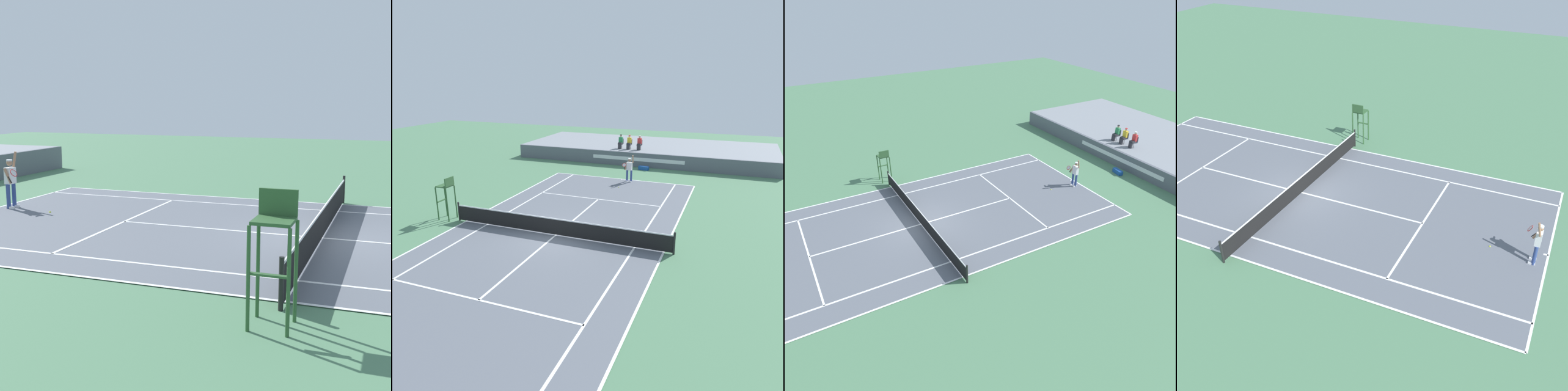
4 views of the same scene
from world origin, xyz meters
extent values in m
plane|color=#4C7A56|center=(0.00, 0.00, 0.00)|extent=(80.00, 80.00, 0.00)
cube|color=slate|center=(0.00, 0.00, 0.01)|extent=(10.98, 23.78, 0.02)
cube|color=white|center=(0.00, 11.89, 0.02)|extent=(10.98, 0.10, 0.01)
cube|color=white|center=(-5.49, 0.00, 0.02)|extent=(0.10, 23.78, 0.01)
cube|color=white|center=(5.49, 0.00, 0.02)|extent=(0.10, 23.78, 0.01)
cube|color=white|center=(-4.11, 0.00, 0.02)|extent=(0.10, 23.78, 0.01)
cube|color=white|center=(4.11, 0.00, 0.02)|extent=(0.10, 23.78, 0.01)
cube|color=white|center=(0.00, 6.40, 0.02)|extent=(8.22, 0.10, 0.01)
cube|color=white|center=(0.00, -6.40, 0.02)|extent=(8.22, 0.10, 0.01)
cube|color=white|center=(0.00, 0.00, 0.02)|extent=(0.10, 12.80, 0.01)
cube|color=white|center=(0.00, 11.79, 0.02)|extent=(0.10, 0.20, 0.01)
cylinder|color=black|center=(-5.94, 0.00, 0.54)|extent=(0.10, 0.10, 1.07)
cylinder|color=black|center=(5.94, 0.00, 0.54)|extent=(0.10, 0.10, 1.07)
cube|color=black|center=(0.00, 0.00, 0.48)|extent=(11.78, 0.02, 0.84)
cube|color=white|center=(0.00, 0.00, 0.90)|extent=(11.78, 0.03, 0.06)
cylinder|color=navy|center=(0.84, 11.39, 0.46)|extent=(0.15, 0.15, 0.92)
cylinder|color=navy|center=(0.52, 11.39, 0.46)|extent=(0.15, 0.15, 0.92)
cube|color=white|center=(0.84, 11.33, 0.05)|extent=(0.12, 0.28, 0.10)
cube|color=white|center=(0.52, 11.33, 0.05)|extent=(0.12, 0.28, 0.10)
cube|color=white|center=(0.68, 11.39, 1.22)|extent=(0.40, 0.24, 0.60)
sphere|color=#A37556|center=(0.68, 11.39, 1.69)|extent=(0.22, 0.22, 0.22)
cylinder|color=white|center=(0.68, 11.39, 1.78)|extent=(0.21, 0.21, 0.06)
cylinder|color=#A37556|center=(0.94, 11.36, 1.78)|extent=(0.09, 0.21, 0.61)
cylinder|color=#A37556|center=(0.42, 11.29, 1.24)|extent=(0.09, 0.33, 0.56)
cylinder|color=black|center=(0.38, 11.17, 1.11)|extent=(0.04, 0.19, 0.25)
torus|color=red|center=(0.38, 10.99, 1.37)|extent=(0.30, 0.19, 0.26)
cylinder|color=silver|center=(0.38, 10.99, 1.37)|extent=(0.27, 0.16, 0.22)
sphere|color=#D1E533|center=(0.42, 9.56, 0.03)|extent=(0.07, 0.07, 0.07)
cylinder|color=#2D562D|center=(-7.10, -0.35, 0.95)|extent=(0.07, 0.07, 1.90)
cylinder|color=#2D562D|center=(-7.10, 0.35, 0.95)|extent=(0.07, 0.07, 1.90)
cylinder|color=#2D562D|center=(-6.40, -0.35, 0.95)|extent=(0.07, 0.07, 1.90)
cylinder|color=#2D562D|center=(-6.40, 0.35, 0.95)|extent=(0.07, 0.07, 1.90)
cube|color=#2D562D|center=(-6.75, 0.00, 1.93)|extent=(0.70, 0.70, 0.06)
cube|color=#2D562D|center=(-6.40, 0.00, 2.20)|extent=(0.06, 0.70, 0.48)
cube|color=#2D562D|center=(-7.06, 0.00, 1.04)|extent=(0.10, 0.70, 0.04)
camera|label=1|loc=(-16.15, -2.00, 4.04)|focal=51.76mm
camera|label=2|loc=(8.17, -16.50, 7.84)|focal=35.93mm
camera|label=3|loc=(19.19, -6.80, 13.23)|focal=36.51mm
camera|label=4|loc=(16.96, 11.71, 12.39)|focal=43.57mm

